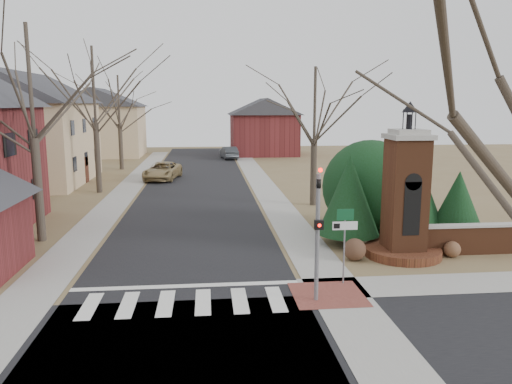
{
  "coord_description": "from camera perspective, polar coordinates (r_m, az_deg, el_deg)",
  "views": [
    {
      "loc": [
        0.79,
        -14.65,
        6.39
      ],
      "look_at": [
        2.86,
        6.0,
        2.69
      ],
      "focal_mm": 35.0,
      "sensor_mm": 36.0,
      "label": 1
    }
  ],
  "objects": [
    {
      "name": "evergreen_near",
      "position": [
        22.95,
        10.61,
        -0.33
      ],
      "size": [
        2.8,
        2.8,
        4.1
      ],
      "color": "#473D33",
      "rests_on": "ground"
    },
    {
      "name": "cross_street",
      "position": [
        13.31,
        -8.88,
        -18.69
      ],
      "size": [
        120.0,
        8.0,
        0.01
      ],
      "primitive_type": "cube",
      "color": "black",
      "rests_on": "ground"
    },
    {
      "name": "bare_tree_2",
      "position": [
        50.34,
        -15.45,
        10.48
      ],
      "size": [
        7.35,
        7.35,
        10.19
      ],
      "color": "#473D33",
      "rests_on": "ground"
    },
    {
      "name": "dry_shrub_right",
      "position": [
        22.61,
        21.51,
        -6.11
      ],
      "size": [
        0.69,
        0.69,
        0.69
      ],
      "primitive_type": "sphere",
      "color": "brown",
      "rests_on": "ground"
    },
    {
      "name": "sidewalk_left",
      "position": [
        37.68,
        -14.77,
        0.03
      ],
      "size": [
        2.0,
        60.0,
        0.02
      ],
      "primitive_type": "cube",
      "color": "gray",
      "rests_on": "ground"
    },
    {
      "name": "dry_shrub_left",
      "position": [
        21.02,
        11.22,
        -6.47
      ],
      "size": [
        0.92,
        0.92,
        0.92
      ],
      "primitive_type": "sphere",
      "color": "#4C3223",
      "rests_on": "ground"
    },
    {
      "name": "bare_tree_0",
      "position": [
        24.94,
        -24.49,
        12.23
      ],
      "size": [
        8.05,
        8.05,
        11.15
      ],
      "color": "#473D33",
      "rests_on": "ground"
    },
    {
      "name": "sign_post",
      "position": [
        17.88,
        10.09,
        -4.43
      ],
      "size": [
        0.9,
        0.07,
        2.75
      ],
      "color": "slate",
      "rests_on": "ground"
    },
    {
      "name": "house_distant_left",
      "position": [
        63.98,
        -17.4,
        7.74
      ],
      "size": [
        10.8,
        8.8,
        8.53
      ],
      "color": "#CCB188",
      "rests_on": "ground"
    },
    {
      "name": "traffic_signal_pole",
      "position": [
        16.08,
        7.08,
        -3.65
      ],
      "size": [
        0.28,
        0.41,
        4.5
      ],
      "color": "slate",
      "rests_on": "ground"
    },
    {
      "name": "evergreen_far",
      "position": [
        25.19,
        22.1,
        -0.91
      ],
      "size": [
        2.4,
        2.4,
        3.3
      ],
      "color": "#473D33",
      "rests_on": "ground"
    },
    {
      "name": "bare_tree_3",
      "position": [
        31.38,
        6.76,
        10.59
      ],
      "size": [
        7.0,
        7.0,
        9.7
      ],
      "color": "#473D33",
      "rests_on": "ground"
    },
    {
      "name": "crosswalk_zone",
      "position": [
        16.74,
        -8.18,
        -12.41
      ],
      "size": [
        8.0,
        2.2,
        0.02
      ],
      "primitive_type": "cube",
      "color": "silver",
      "rests_on": "ground"
    },
    {
      "name": "evergreen_mid",
      "position": [
        25.12,
        17.11,
        0.98
      ],
      "size": [
        3.4,
        3.4,
        4.7
      ],
      "color": "#473D33",
      "rests_on": "ground"
    },
    {
      "name": "brick_garden_wall",
      "position": [
        24.09,
        26.44,
        -4.72
      ],
      "size": [
        7.5,
        0.5,
        1.3
      ],
      "color": "brown",
      "rests_on": "ground"
    },
    {
      "name": "sidewalk_right_main",
      "position": [
        37.46,
        1.14,
        0.31
      ],
      "size": [
        2.0,
        60.0,
        0.02
      ],
      "primitive_type": "cube",
      "color": "gray",
      "rests_on": "ground"
    },
    {
      "name": "distant_car",
      "position": [
        58.2,
        -3.12,
        4.51
      ],
      "size": [
        2.14,
        4.56,
        1.44
      ],
      "primitive_type": "imported",
      "rotation": [
        0.0,
        0.0,
        3.28
      ],
      "color": "#35393D",
      "rests_on": "ground"
    },
    {
      "name": "stop_bar",
      "position": [
        18.13,
        -7.98,
        -10.6
      ],
      "size": [
        8.0,
        0.35,
        0.02
      ],
      "primitive_type": "cube",
      "color": "silver",
      "rests_on": "ground"
    },
    {
      "name": "house_distant_right",
      "position": [
        63.12,
        0.86,
        7.63
      ],
      "size": [
        8.8,
        8.8,
        7.3
      ],
      "color": "maroon",
      "rests_on": "ground"
    },
    {
      "name": "pickup_truck",
      "position": [
        43.02,
        -10.64,
        2.39
      ],
      "size": [
        3.31,
        5.62,
        1.47
      ],
      "primitive_type": "imported",
      "rotation": [
        0.0,
        0.0,
        -0.17
      ],
      "color": "#9A8354",
      "rests_on": "ground"
    },
    {
      "name": "main_street",
      "position": [
        37.21,
        -6.84,
        0.16
      ],
      "size": [
        8.0,
        70.0,
        0.01
      ],
      "primitive_type": "cube",
      "color": "black",
      "rests_on": "ground"
    },
    {
      "name": "ground",
      "position": [
        16.01,
        -8.3,
        -13.53
      ],
      "size": [
        120.0,
        120.0,
        0.0
      ],
      "primitive_type": "plane",
      "color": "brown",
      "rests_on": "ground"
    },
    {
      "name": "brick_gate_monument",
      "position": [
        21.71,
        16.64,
        -1.54
      ],
      "size": [
        3.2,
        3.2,
        6.47
      ],
      "color": "brown",
      "rests_on": "ground"
    },
    {
      "name": "curb_apron",
      "position": [
        17.37,
        8.21,
        -11.54
      ],
      "size": [
        2.4,
        2.4,
        0.02
      ],
      "primitive_type": "cube",
      "color": "brown",
      "rests_on": "ground"
    },
    {
      "name": "house_stucco_left",
      "position": [
        44.07,
        -24.82,
        6.86
      ],
      "size": [
        9.8,
        12.8,
        9.28
      ],
      "color": "#CCB188",
      "rests_on": "ground"
    },
    {
      "name": "bare_tree_1",
      "position": [
        37.51,
        -18.11,
        12.14
      ],
      "size": [
        8.4,
        8.4,
        11.64
      ],
      "color": "#473D33",
      "rests_on": "ground"
    },
    {
      "name": "evergreen_mass",
      "position": [
        25.82,
        12.91,
        0.97
      ],
      "size": [
        4.8,
        4.8,
        4.8
      ],
      "primitive_type": "sphere",
      "color": "black",
      "rests_on": "ground"
    }
  ]
}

